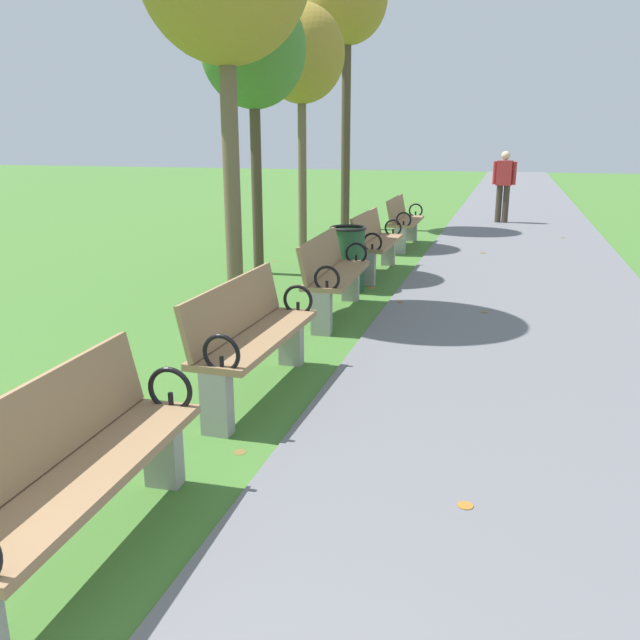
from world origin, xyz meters
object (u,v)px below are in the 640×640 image
park_bench_4 (333,274)px  tree_3 (253,51)px  tree_5 (347,2)px  pedestrian_walking (504,183)px  park_bench_6 (404,220)px  park_bench_2 (74,469)px  park_bench_3 (252,335)px  tree_4 (301,56)px  park_bench_5 (376,242)px  trash_bin (348,258)px

park_bench_4 → tree_3: bearing=130.0°
tree_5 → pedestrian_walking: 5.28m
tree_5 → tree_3: bearing=-90.4°
park_bench_6 → tree_5: bearing=127.4°
park_bench_2 → park_bench_4: 4.60m
park_bench_3 → tree_4: bearing=104.5°
park_bench_3 → park_bench_5: size_ratio=1.00×
park_bench_6 → tree_3: size_ratio=0.41×
tree_3 → trash_bin: size_ratio=4.65×
park_bench_2 → park_bench_5: (-0.00, 7.00, 0.00)m
park_bench_5 → tree_4: (-1.82, 2.23, 2.82)m
tree_4 → pedestrian_walking: bearing=51.4°
park_bench_5 → trash_bin: park_bench_5 is taller
park_bench_3 → tree_4: size_ratio=0.39×
tree_4 → tree_3: bearing=-86.7°
pedestrian_walking → park_bench_5: bearing=-104.2°
tree_4 → trash_bin: 4.72m
park_bench_2 → park_bench_6: 9.58m
tree_5 → pedestrian_walking: size_ratio=3.44×
park_bench_4 → tree_5: bearing=102.9°
park_bench_2 → trash_bin: size_ratio=1.93×
pedestrian_walking → tree_5: bearing=-150.2°
tree_4 → pedestrian_walking: tree_4 is taller
park_bench_4 → tree_5: tree_5 is taller
pedestrian_walking → trash_bin: size_ratio=1.93×
park_bench_3 → tree_4: 7.81m
tree_5 → pedestrian_walking: (3.30, 1.89, -3.66)m
park_bench_6 → tree_4: 3.38m
park_bench_4 → park_bench_5: size_ratio=1.01×
park_bench_4 → tree_4: bearing=111.5°
tree_3 → tree_5: 5.34m
trash_bin → park_bench_4: bearing=-83.5°
park_bench_2 → park_bench_5: bearing=90.0°
trash_bin → park_bench_6: bearing=87.7°
park_bench_3 → tree_5: size_ratio=0.29×
park_bench_5 → park_bench_2: bearing=-90.0°
park_bench_3 → tree_5: 10.51m
park_bench_2 → tree_4: 9.83m
park_bench_2 → park_bench_6: bearing=90.0°
park_bench_2 → park_bench_3: (-0.00, 2.18, 0.00)m
park_bench_2 → trash_bin: (-0.15, 5.90, -0.06)m
park_bench_5 → tree_3: 3.12m
pedestrian_walking → trash_bin: pedestrian_walking is taller
tree_3 → pedestrian_walking: 8.06m
tree_3 → tree_5: tree_5 is taller
park_bench_2 → tree_5: 12.52m
park_bench_2 → tree_5: tree_5 is taller
pedestrian_walking → park_bench_3: bearing=-98.3°
park_bench_2 → pedestrian_walking: pedestrian_walking is taller
park_bench_4 → tree_4: tree_4 is taller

